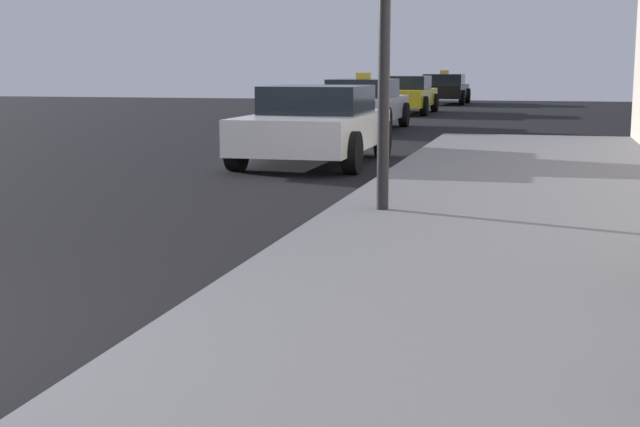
% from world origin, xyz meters
% --- Properties ---
extents(car_white, '(2.03, 4.07, 1.27)m').
position_xyz_m(car_white, '(0.46, 10.74, 0.65)').
color(car_white, white).
rests_on(car_white, ground_plane).
extents(car_silver, '(1.97, 4.48, 1.43)m').
position_xyz_m(car_silver, '(-0.39, 18.86, 0.65)').
color(car_silver, '#B7B7BF').
rests_on(car_silver, ground_plane).
extents(car_yellow, '(1.93, 4.47, 1.27)m').
position_xyz_m(car_yellow, '(-0.56, 27.23, 0.65)').
color(car_yellow, yellow).
rests_on(car_yellow, ground_plane).
extents(car_black, '(2.06, 4.21, 1.43)m').
position_xyz_m(car_black, '(-0.16, 35.54, 0.65)').
color(car_black, black).
rests_on(car_black, ground_plane).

